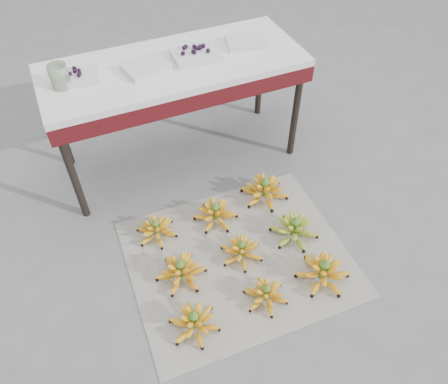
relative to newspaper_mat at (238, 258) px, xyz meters
name	(u,v)px	position (x,y,z in m)	size (l,w,h in m)	color
ground	(258,255)	(0.12, -0.02, 0.00)	(60.00, 60.00, 0.00)	slate
newspaper_mat	(238,258)	(0.00, 0.00, 0.00)	(1.25, 1.05, 0.01)	white
bunch_front_left	(194,322)	(-0.39, -0.30, 0.06)	(0.34, 0.34, 0.16)	yellow
bunch_front_center	(266,294)	(0.02, -0.30, 0.05)	(0.26, 0.26, 0.15)	yellow
bunch_front_right	(323,272)	(0.37, -0.31, 0.06)	(0.39, 0.39, 0.18)	yellow
bunch_mid_left	(181,271)	(-0.35, 0.01, 0.06)	(0.34, 0.34, 0.17)	yellow
bunch_mid_center	(242,251)	(0.02, 0.01, 0.06)	(0.30, 0.30, 0.15)	yellow
bunch_mid_right	(294,229)	(0.38, 0.02, 0.06)	(0.29, 0.29, 0.18)	olive
bunch_back_left	(156,229)	(-0.39, 0.36, 0.05)	(0.31, 0.31, 0.15)	yellow
bunch_back_center	(216,214)	(-0.01, 0.33, 0.06)	(0.36, 0.36, 0.17)	yellow
bunch_back_right	(264,190)	(0.36, 0.38, 0.07)	(0.36, 0.36, 0.19)	yellow
vendor_table	(174,75)	(0.00, 0.97, 0.68)	(1.60, 0.64, 0.77)	black
tray_far_left	(76,77)	(-0.57, 1.00, 0.79)	(0.26, 0.20, 0.06)	silver
tray_left	(146,67)	(-0.18, 0.95, 0.79)	(0.29, 0.24, 0.04)	silver
tray_right	(196,55)	(0.14, 0.96, 0.79)	(0.28, 0.21, 0.07)	silver
tray_far_right	(246,42)	(0.49, 0.98, 0.79)	(0.27, 0.21, 0.04)	silver
glass_jar	(59,76)	(-0.66, 0.97, 0.83)	(0.11, 0.11, 0.13)	#B6CDA3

